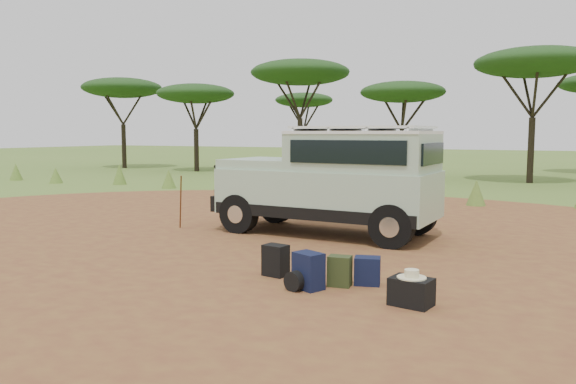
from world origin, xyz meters
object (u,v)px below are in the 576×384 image
at_px(walking_staff, 181,202).
at_px(backpack_olive, 340,271).
at_px(backpack_navy, 308,271).
at_px(safari_vehicle, 334,183).
at_px(backpack_black, 276,260).
at_px(duffel_navy, 367,271).
at_px(hard_case, 411,292).

bearing_deg(walking_staff, backpack_olive, -73.04).
bearing_deg(backpack_olive, backpack_navy, -143.25).
bearing_deg(backpack_olive, safari_vehicle, 105.55).
bearing_deg(backpack_navy, backpack_black, 172.90).
xyz_separation_m(backpack_black, duffel_navy, (1.45, 0.14, -0.04)).
xyz_separation_m(walking_staff, backpack_navy, (4.71, -3.24, -0.37)).
bearing_deg(backpack_black, hard_case, -4.64).
xyz_separation_m(walking_staff, backpack_black, (3.94, -2.79, -0.39)).
distance_m(walking_staff, hard_case, 7.09).
bearing_deg(backpack_black, duffel_navy, 14.93).
bearing_deg(backpack_olive, duffel_navy, 29.91).
xyz_separation_m(walking_staff, hard_case, (6.23, -3.36, -0.45)).
height_order(walking_staff, backpack_navy, walking_staff).
bearing_deg(backpack_navy, backpack_olive, 67.75).
relative_size(backpack_olive, duffel_navy, 1.08).
bearing_deg(backpack_olive, walking_staff, 142.59).
distance_m(walking_staff, backpack_navy, 5.73).
bearing_deg(hard_case, duffel_navy, 149.28).
distance_m(backpack_black, backpack_olive, 1.12).
bearing_deg(walking_staff, backpack_black, -78.45).
bearing_deg(backpack_olive, backpack_black, 166.57).
xyz_separation_m(safari_vehicle, backpack_black, (0.54, -3.78, -0.90)).
bearing_deg(duffel_navy, safari_vehicle, 103.66).
relative_size(safari_vehicle, backpack_black, 10.02).
distance_m(backpack_olive, duffel_navy, 0.42).
distance_m(safari_vehicle, backpack_olive, 4.33).
height_order(backpack_black, backpack_navy, backpack_navy).
xyz_separation_m(safari_vehicle, hard_case, (2.83, -4.35, -0.96)).
xyz_separation_m(safari_vehicle, walking_staff, (-3.40, -0.99, -0.51)).
distance_m(walking_staff, backpack_black, 4.85).
xyz_separation_m(backpack_black, hard_case, (2.28, -0.57, -0.06)).
bearing_deg(duffel_navy, backpack_navy, -153.98).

